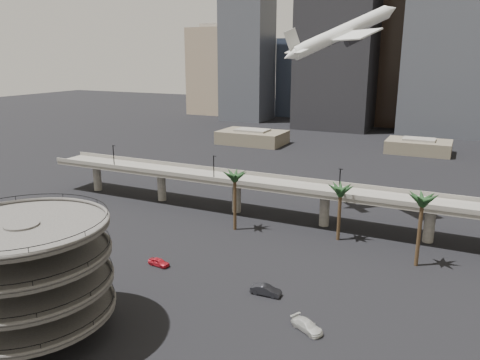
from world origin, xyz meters
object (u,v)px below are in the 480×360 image
at_px(overpass, 279,188).
at_px(car_a, 159,262).
at_px(airborne_jet, 341,33).
at_px(car_b, 266,290).
at_px(car_c, 307,326).
at_px(parking_ramp, 27,269).

height_order(overpass, car_a, overpass).
distance_m(overpass, airborne_jet, 38.88).
bearing_deg(car_b, car_c, -129.72).
relative_size(overpass, car_a, 31.17).
relative_size(airborne_jet, car_b, 4.83).
bearing_deg(parking_ramp, airborne_jet, 73.45).
height_order(car_b, car_c, car_b).
bearing_deg(parking_ramp, overpass, 77.57).
xyz_separation_m(airborne_jet, car_b, (2.43, -49.77, -41.35)).
bearing_deg(airborne_jet, car_b, -130.65).
xyz_separation_m(car_b, car_c, (9.07, -6.80, -0.08)).
relative_size(car_a, car_c, 0.82).
bearing_deg(car_b, parking_ramp, 131.76).
distance_m(parking_ramp, airborne_jet, 83.50).
bearing_deg(parking_ramp, car_c, 27.26).
relative_size(overpass, car_c, 25.47).
distance_m(airborne_jet, car_b, 64.75).
relative_size(airborne_jet, car_c, 4.71).
xyz_separation_m(parking_ramp, car_a, (2.62, 25.44, -9.13)).
xyz_separation_m(car_a, car_c, (30.81, -8.21, 0.03)).
distance_m(overpass, car_b, 37.34).
xyz_separation_m(car_a, car_b, (21.74, -1.41, 0.11)).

